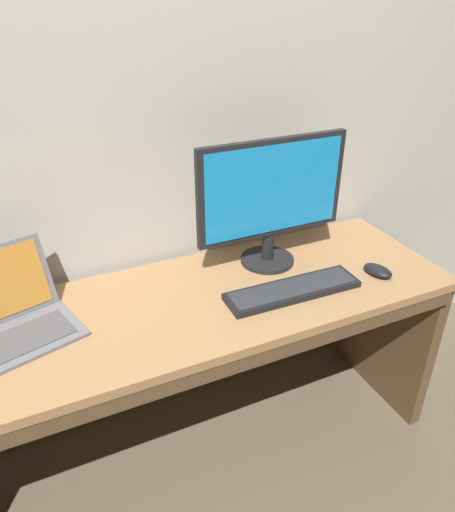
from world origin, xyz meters
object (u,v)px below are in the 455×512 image
at_px(external_monitor, 272,199).
at_px(wired_keyboard, 293,290).
at_px(computer_mouse, 378,271).
at_px(laptop_space_gray, 7,315).

distance_m(external_monitor, wired_keyboard, 0.33).
bearing_deg(computer_mouse, wired_keyboard, 159.76).
height_order(laptop_space_gray, wired_keyboard, laptop_space_gray).
distance_m(wired_keyboard, computer_mouse, 0.34).
bearing_deg(laptop_space_gray, external_monitor, 1.99).
bearing_deg(computer_mouse, external_monitor, 127.27).
xyz_separation_m(external_monitor, wired_keyboard, (-0.02, -0.21, -0.25)).
xyz_separation_m(laptop_space_gray, computer_mouse, (1.22, -0.21, -0.04)).
height_order(laptop_space_gray, computer_mouse, laptop_space_gray).
height_order(external_monitor, wired_keyboard, external_monitor).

